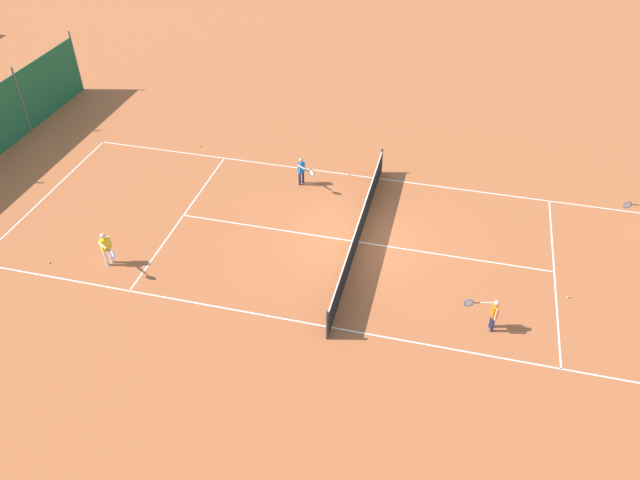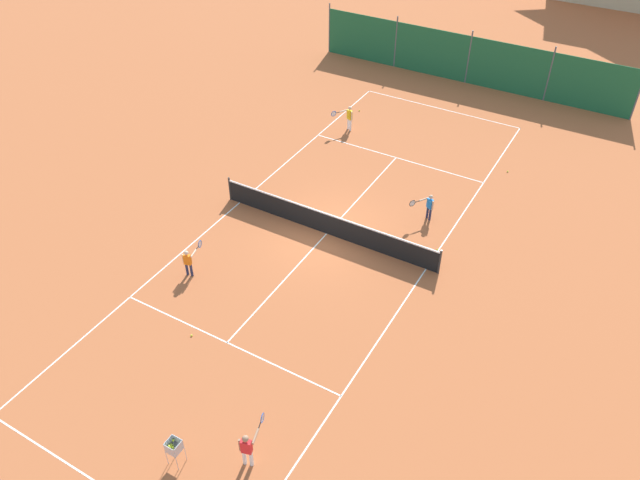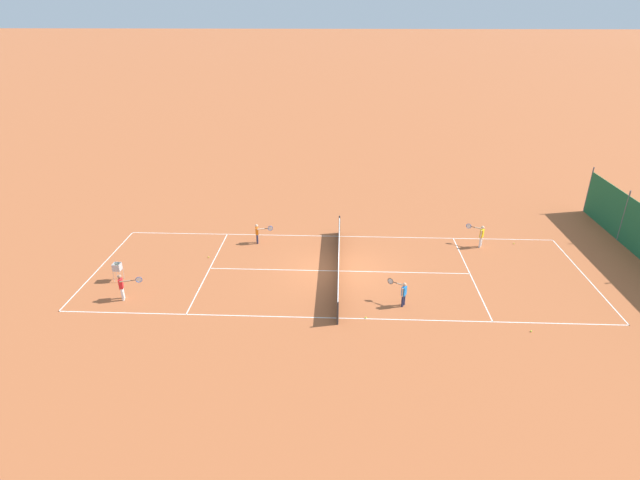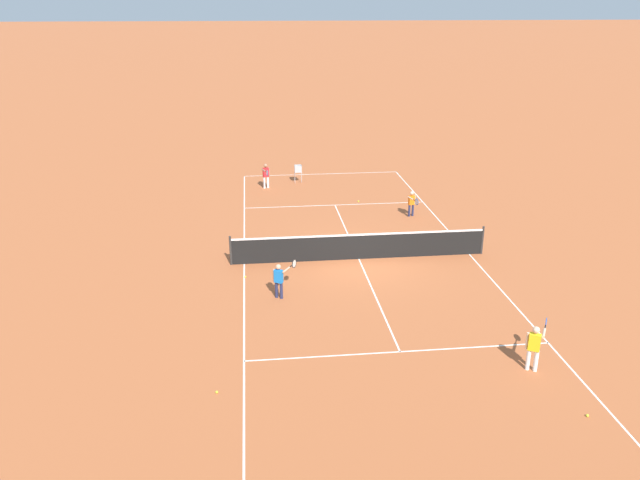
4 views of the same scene
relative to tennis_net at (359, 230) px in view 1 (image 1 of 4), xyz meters
name	(u,v)px [view 1 (image 1 of 4)]	position (x,y,z in m)	size (l,w,h in m)	color
ground_plane	(358,242)	(0.00, 0.00, -0.50)	(600.00, 600.00, 0.00)	#B25B33
court_line_markings	(358,242)	(0.00, 0.00, -0.50)	(8.25, 23.85, 0.01)	white
tennis_net	(359,230)	(0.00, 0.00, 0.00)	(9.18, 0.08, 1.06)	#2D2D2D
player_near_service	(302,170)	(2.98, 2.79, 0.17)	(0.78, 0.80, 1.14)	#23284C
player_near_baseline	(492,312)	(-3.05, -4.44, 0.15)	(0.37, 0.98, 1.11)	#23284C
player_far_service	(106,247)	(-3.09, 7.59, 0.22)	(0.82, 0.86, 1.23)	white
tennis_ball_mid_court	(349,174)	(4.06, 1.17, -0.47)	(0.07, 0.07, 0.07)	#CCE033
tennis_ball_alley_right	(49,262)	(-3.51, 9.57, -0.47)	(0.07, 0.07, 0.07)	#CCE033
tennis_ball_by_net_right	(200,146)	(4.74, 7.74, -0.47)	(0.07, 0.07, 0.07)	#CCE033
tennis_ball_service_box	(568,297)	(-1.14, -6.75, -0.47)	(0.07, 0.07, 0.07)	#CCE033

